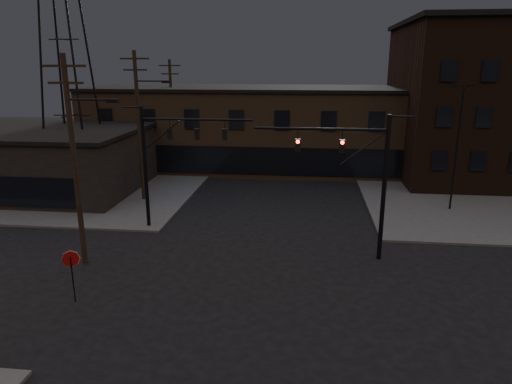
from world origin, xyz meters
TOP-DOWN VIEW (x-y plane):
  - ground at (0.00, 0.00)m, footprint 140.00×140.00m
  - sidewalk_nw at (-22.00, 22.00)m, footprint 30.00×30.00m
  - building_row at (0.00, 28.00)m, footprint 40.00×12.00m
  - building_left at (-20.00, 16.00)m, footprint 16.00×12.00m
  - traffic_signal_near at (5.36, 4.50)m, footprint 7.12×0.24m
  - traffic_signal_far at (-6.72, 8.00)m, footprint 7.12×0.24m
  - stop_sign at (-8.00, -1.99)m, footprint 0.72×0.33m
  - utility_pole_near at (-9.43, 2.00)m, footprint 3.70×0.28m
  - utility_pole_mid at (-10.44, 14.00)m, footprint 3.70×0.28m
  - utility_pole_far at (-11.50, 26.00)m, footprint 2.20×0.28m
  - transmission_tower at (-18.00, 18.00)m, footprint 7.00×7.00m
  - lot_light_a at (13.00, 14.00)m, footprint 1.50×0.28m
  - parked_car_lot_a at (16.67, 20.66)m, footprint 4.87×2.82m
  - parked_car_lot_b at (13.65, 20.71)m, footprint 4.34×2.46m
  - car_crossing at (2.62, 25.41)m, footprint 3.04×4.65m

SIDE VIEW (x-z plane):
  - ground at x=0.00m, z-range 0.00..0.00m
  - sidewalk_nw at x=-22.00m, z-range 0.00..0.15m
  - car_crossing at x=2.62m, z-range 0.00..1.45m
  - parked_car_lot_b at x=13.65m, z-range 0.15..1.34m
  - parked_car_lot_a at x=16.67m, z-range 0.15..1.71m
  - stop_sign at x=-8.00m, z-range 0.60..3.08m
  - building_left at x=-20.00m, z-range 0.00..5.00m
  - building_row at x=0.00m, z-range 0.00..8.00m
  - traffic_signal_near at x=5.36m, z-range 0.93..8.93m
  - traffic_signal_far at x=-6.72m, z-range 1.01..9.01m
  - lot_light_a at x=13.00m, z-range 0.94..10.08m
  - utility_pole_far at x=-11.50m, z-range 0.28..11.28m
  - utility_pole_near at x=-9.43m, z-range 0.37..11.37m
  - utility_pole_mid at x=-10.44m, z-range 0.38..11.88m
  - transmission_tower at x=-18.00m, z-range 0.00..25.00m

